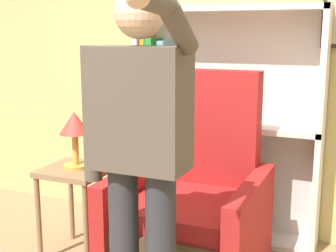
{
  "coord_description": "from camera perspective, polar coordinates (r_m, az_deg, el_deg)",
  "views": [
    {
      "loc": [
        1.19,
        -1.44,
        1.55
      ],
      "look_at": [
        0.21,
        0.82,
        1.05
      ],
      "focal_mm": 50.0,
      "sensor_mm": 36.0,
      "label": 1
    }
  ],
  "objects": [
    {
      "name": "wall_back",
      "position": [
        3.67,
        4.71,
        9.13
      ],
      "size": [
        8.0,
        0.11,
        2.8
      ],
      "color": "tan",
      "rests_on": "ground_plane"
    },
    {
      "name": "bookcase",
      "position": [
        3.57,
        4.71,
        -0.15
      ],
      "size": [
        1.4,
        0.28,
        1.73
      ],
      "color": "silver",
      "rests_on": "ground_plane"
    },
    {
      "name": "armchair",
      "position": [
        3.08,
        3.04,
        -10.7
      ],
      "size": [
        0.89,
        0.9,
        1.3
      ],
      "color": "#4C3823",
      "rests_on": "ground_plane"
    },
    {
      "name": "person_standing",
      "position": [
        2.22,
        -3.49,
        -2.67
      ],
      "size": [
        0.6,
        0.78,
        1.74
      ],
      "color": "#2D2D33",
      "rests_on": "ground_plane"
    },
    {
      "name": "side_table",
      "position": [
        3.3,
        -11.04,
        -6.97
      ],
      "size": [
        0.44,
        0.44,
        0.63
      ],
      "color": "#846647",
      "rests_on": "ground_plane"
    },
    {
      "name": "table_lamp",
      "position": [
        3.2,
        -11.31,
        -0.31
      ],
      "size": [
        0.21,
        0.21,
        0.39
      ],
      "color": "gold",
      "rests_on": "side_table"
    }
  ]
}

